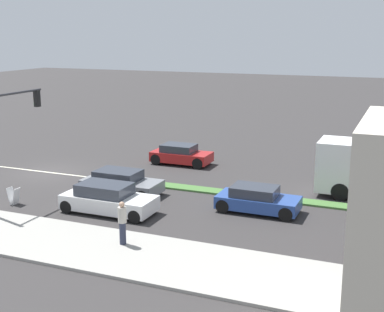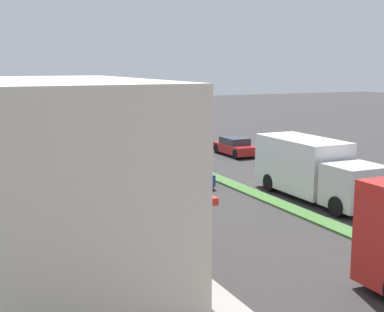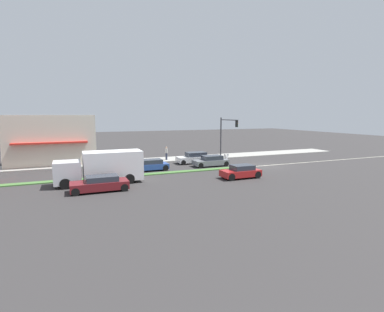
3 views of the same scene
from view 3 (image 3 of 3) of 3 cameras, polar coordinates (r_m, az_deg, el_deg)
The scene contains 14 objects.
ground_plane at distance 30.50m, azimuth -14.73°, elevation -3.97°, with size 160.00×160.00×0.00m, color #333030.
sidewalk_right at distance 39.24m, azimuth -17.25°, elevation -1.35°, with size 4.00×73.00×0.12m, color #9E9B93.
median_strip at distance 30.68m, azimuth -31.68°, elevation -4.74°, with size 0.90×46.00×0.10m, color #477538.
lane_marking_center at distance 37.32m, azimuth 13.81°, elevation -1.78°, with size 0.16×60.00×0.01m, color beige.
building_corner_store at distance 40.52m, azimuth -25.18°, elevation 2.86°, with size 5.70×10.01×5.96m.
traffic_signal_main at distance 40.89m, azimuth 6.48°, elevation 4.73°, with size 4.59×0.34×5.60m.
pedestrian at distance 40.14m, azimuth -4.90°, elevation 0.60°, with size 0.34×0.34×1.75m.
warning_aframe_sign at distance 40.83m, azimuth 6.54°, elevation -0.18°, with size 0.45×0.53×0.84m.
delivery_truck at distance 27.95m, azimuth -16.63°, elevation -2.05°, with size 2.44×7.50×2.87m.
van_white at distance 38.00m, azimuth 0.52°, elevation -0.37°, with size 1.87×4.44×1.40m.
hatchback_red at distance 29.52m, azimuth 9.30°, elevation -2.97°, with size 1.79×3.80×1.28m.
coupe_blue at distance 33.33m, azimuth -7.85°, elevation -1.73°, with size 1.78×3.85×1.23m.
suv_grey at distance 35.86m, azimuth 3.62°, elevation -0.97°, with size 1.89×4.14×1.27m.
sedan_maroon at distance 25.33m, azimuth -17.09°, elevation -5.06°, with size 1.88×4.49×1.26m.
Camera 3 is at (-29.62, 21.85, 6.16)m, focal length 28.00 mm.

